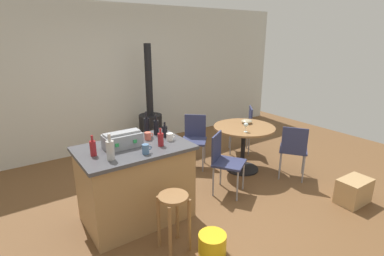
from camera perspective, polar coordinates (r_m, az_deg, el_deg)
name	(u,v)px	position (r m, az deg, el deg)	size (l,w,h in m)	color
ground_plane	(197,199)	(4.12, 1.07, -13.64)	(8.80, 8.80, 0.00)	brown
back_wall	(118,78)	(5.89, -14.09, 9.37)	(8.00, 0.10, 2.70)	beige
kitchen_island	(136,183)	(3.60, -10.83, -10.39)	(1.25, 0.83, 0.92)	#A37A4C
wooden_stool	(174,211)	(3.08, -3.59, -15.79)	(0.30, 0.30, 0.62)	olive
dining_table	(244,137)	(4.81, 9.97, -1.71)	(0.97, 0.97, 0.75)	black
folding_chair_near	(244,126)	(5.58, 9.95, 0.43)	(0.56, 0.56, 0.87)	navy
folding_chair_far	(194,137)	(4.92, 0.45, -1.73)	(0.56, 0.56, 0.86)	navy
folding_chair_left	(224,159)	(4.11, 6.29, -5.99)	(0.55, 0.55, 0.85)	navy
folding_chair_right	(294,148)	(4.72, 19.08, -3.65)	(0.56, 0.56, 0.86)	navy
wood_stove	(151,124)	(5.72, -8.00, 0.71)	(0.44, 0.45, 2.00)	black
toolbox	(122,140)	(3.40, -13.35, -2.26)	(0.42, 0.22, 0.18)	gray
bottle_0	(156,127)	(3.75, -6.95, 0.18)	(0.07, 0.07, 0.26)	black
bottle_1	(147,126)	(3.74, -8.79, 0.37)	(0.07, 0.07, 0.30)	black
bottle_2	(165,131)	(3.66, -5.29, -0.62)	(0.06, 0.06, 0.19)	black
bottle_3	(93,148)	(3.25, -18.63, -3.67)	(0.06, 0.06, 0.22)	maroon
bottle_4	(161,139)	(3.37, -6.09, -2.17)	(0.07, 0.07, 0.21)	maroon
bottle_5	(110,150)	(3.09, -15.56, -4.09)	(0.08, 0.08, 0.27)	#B7B2AD
cup_0	(148,136)	(3.60, -8.54, -1.53)	(0.12, 0.08, 0.09)	#DB6651
cup_1	(146,149)	(3.17, -8.96, -4.05)	(0.11, 0.08, 0.11)	#4C7099
cup_2	(170,137)	(3.54, -4.31, -1.72)	(0.12, 0.08, 0.09)	white
wine_glass	(246,125)	(4.46, 10.41, 0.56)	(0.07, 0.07, 0.14)	silver
serving_bowl	(247,121)	(4.92, 10.55, 1.27)	(0.18, 0.18, 0.07)	tan
cardboard_box	(354,191)	(4.52, 28.84, -10.63)	(0.45, 0.29, 0.34)	tan
plastic_bucket	(212,244)	(3.22, 3.95, -21.50)	(0.29, 0.29, 0.22)	yellow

